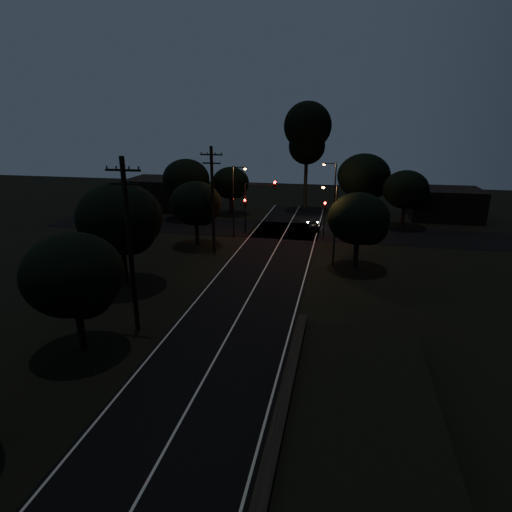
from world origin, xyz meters
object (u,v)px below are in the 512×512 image
at_px(signal_mast, 259,197).
at_px(streetlight_c, 333,220).
at_px(car, 313,225).
at_px(streetlight_a, 235,197).
at_px(streetlight_b, 333,191).
at_px(utility_pole_mid, 130,244).
at_px(signal_left, 245,209).
at_px(tall_pine, 307,133).
at_px(utility_pole_far, 213,199).
at_px(signal_right, 325,213).

bearing_deg(signal_mast, streetlight_c, -48.81).
height_order(streetlight_c, car, streetlight_c).
bearing_deg(car, streetlight_a, 22.53).
bearing_deg(streetlight_a, streetlight_b, 29.48).
bearing_deg(streetlight_b, car, -155.10).
height_order(utility_pole_mid, streetlight_c, utility_pole_mid).
xyz_separation_m(streetlight_b, streetlight_c, (0.52, -14.00, -0.29)).
xyz_separation_m(signal_left, streetlight_c, (10.43, -9.99, 1.51)).
height_order(tall_pine, streetlight_a, tall_pine).
bearing_deg(utility_pole_far, tall_pine, 73.07).
height_order(signal_mast, streetlight_c, streetlight_c).
relative_size(utility_pole_mid, signal_left, 2.68).
bearing_deg(car, utility_pole_far, 42.12).
distance_m(utility_pole_far, signal_right, 13.53).
distance_m(signal_right, streetlight_b, 4.45).
bearing_deg(streetlight_c, signal_mast, 131.19).
bearing_deg(streetlight_c, car, 101.42).
height_order(utility_pole_mid, streetlight_b, utility_pole_mid).
distance_m(tall_pine, signal_right, 17.47).
xyz_separation_m(signal_left, car, (7.80, 3.03, -2.29)).
height_order(utility_pole_mid, tall_pine, tall_pine).
bearing_deg(utility_pole_far, streetlight_b, 46.70).
xyz_separation_m(utility_pole_far, signal_left, (1.40, 7.99, -2.65)).
relative_size(signal_left, streetlight_c, 0.55).
relative_size(utility_pole_far, car, 3.27).
distance_m(streetlight_a, streetlight_c, 13.72).
xyz_separation_m(streetlight_b, car, (-2.11, -0.98, -4.09)).
relative_size(signal_left, signal_mast, 0.66).
relative_size(streetlight_a, car, 2.49).
distance_m(utility_pole_far, signal_mast, 8.64).
distance_m(utility_pole_far, car, 15.18).
xyz_separation_m(signal_mast, streetlight_b, (8.22, 4.01, 0.30)).
height_order(utility_pole_mid, utility_pole_far, utility_pole_mid).
relative_size(utility_pole_mid, car, 3.42).
relative_size(signal_left, car, 1.28).
height_order(utility_pole_far, car, utility_pole_far).
distance_m(utility_pole_mid, signal_mast, 25.22).
bearing_deg(signal_right, signal_mast, 179.97).
bearing_deg(streetlight_b, signal_left, -157.95).
bearing_deg(streetlight_a, utility_pole_mid, -91.73).
relative_size(tall_pine, car, 4.75).
bearing_deg(streetlight_b, signal_right, -100.00).
relative_size(signal_right, streetlight_b, 0.51).
distance_m(signal_mast, streetlight_b, 9.15).
relative_size(tall_pine, signal_right, 3.72).
height_order(signal_left, streetlight_c, streetlight_c).
xyz_separation_m(tall_pine, signal_mast, (-3.91, -15.01, -6.67)).
bearing_deg(utility_pole_far, signal_right, 37.00).
distance_m(utility_pole_mid, signal_left, 25.19).
distance_m(streetlight_b, streetlight_c, 14.01).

